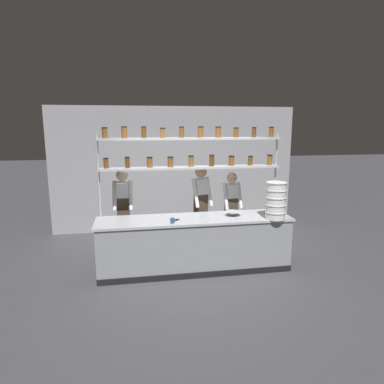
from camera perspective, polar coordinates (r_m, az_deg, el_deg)
name	(u,v)px	position (r m, az deg, el deg)	size (l,w,h in m)	color
ground_plane	(194,269)	(6.09, 0.41, -12.70)	(40.00, 40.00, 0.00)	#3D3D42
back_wall	(176,169)	(8.06, -2.76, 3.85)	(5.68, 0.12, 2.88)	#939399
prep_counter	(194,244)	(5.92, 0.41, -8.64)	(3.28, 0.76, 0.92)	gray
spice_shelf_unit	(191,156)	(5.92, -0.18, 6.09)	(3.17, 0.28, 2.44)	#ADAFB5
chef_left	(123,208)	(6.41, -11.39, -2.56)	(0.37, 0.30, 1.68)	black
chef_center	(201,204)	(6.45, 1.49, -2.00)	(0.42, 0.35, 1.72)	black
chef_right	(231,207)	(6.65, 6.56, -2.55)	(0.38, 0.30, 1.58)	black
container_stack	(276,201)	(5.82, 13.79, -1.40)	(0.34, 0.34, 0.62)	white
prep_bowl_near_left	(233,214)	(5.95, 6.87, -3.58)	(0.28, 0.28, 0.08)	#B2B7BC
prep_bowl_center_front	(175,219)	(5.65, -2.87, -4.47)	(0.17, 0.17, 0.05)	#B2B7BC
serving_cup_front	(172,221)	(5.47, -3.27, -4.78)	(0.07, 0.07, 0.09)	#334C70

